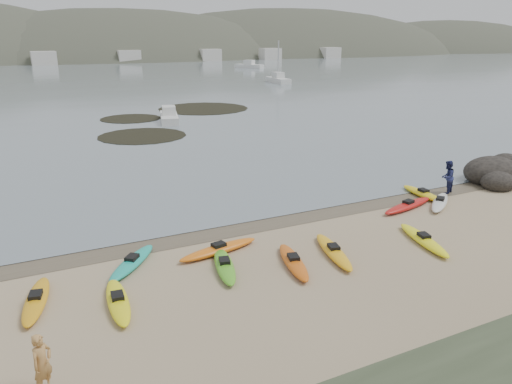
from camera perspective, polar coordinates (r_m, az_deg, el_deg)
ground at (r=24.58m, az=0.00°, el=-3.34°), size 600.00×600.00×0.00m
wet_sand at (r=24.33m, az=0.32°, el=-3.55°), size 60.00×60.00×0.00m
water at (r=320.81m, az=-25.67°, el=14.35°), size 1200.00×1200.00×0.00m
kayaks at (r=21.83m, az=5.16°, el=-5.70°), size 22.49×8.68×0.34m
person_west at (r=14.38m, az=-23.23°, el=-17.58°), size 0.71×0.69×1.65m
person_east at (r=30.62m, az=21.03°, el=1.60°), size 1.15×1.04×1.93m
rock_cluster at (r=34.83m, az=26.18°, el=1.58°), size 5.40×3.99×1.88m
kelp_mats at (r=56.88m, az=-9.07°, el=8.51°), size 20.62×23.33×0.04m
moored_boats at (r=100.21m, az=-18.82°, el=11.96°), size 93.85×82.08×1.31m
far_hills at (r=221.55m, az=-13.78°, el=10.67°), size 550.00×135.00×80.00m
far_town at (r=166.46m, az=-21.70°, el=14.05°), size 199.00×5.00×4.00m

